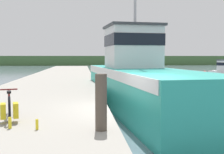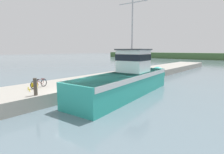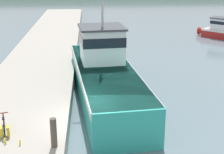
{
  "view_description": "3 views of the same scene",
  "coord_description": "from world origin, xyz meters",
  "px_view_note": "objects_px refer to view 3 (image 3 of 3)",
  "views": [
    {
      "loc": [
        -1.55,
        -8.32,
        2.54
      ],
      "look_at": [
        -0.52,
        1.47,
        1.83
      ],
      "focal_mm": 45.0,
      "sensor_mm": 36.0,
      "label": 1
    },
    {
      "loc": [
        10.5,
        -7.97,
        4.08
      ],
      "look_at": [
        0.24,
        4.04,
        1.63
      ],
      "focal_mm": 28.0,
      "sensor_mm": 36.0,
      "label": 2
    },
    {
      "loc": [
        0.28,
        -14.54,
        7.85
      ],
      "look_at": [
        1.68,
        5.79,
        1.06
      ],
      "focal_mm": 55.0,
      "sensor_mm": 36.0,
      "label": 3
    }
  ],
  "objects_px": {
    "mooring_post": "(54,133)",
    "water_bottle_by_bike": "(5,141)",
    "fishing_boat_main": "(104,74)",
    "water_bottle_on_curb": "(20,143)",
    "bicycle_touring": "(4,127)",
    "boat_blue_far": "(222,30)"
  },
  "relations": [
    {
      "from": "fishing_boat_main",
      "to": "bicycle_touring",
      "type": "relative_size",
      "value": 9.16
    },
    {
      "from": "fishing_boat_main",
      "to": "boat_blue_far",
      "type": "xyz_separation_m",
      "value": [
        13.71,
        16.41,
        -0.59
      ]
    },
    {
      "from": "bicycle_touring",
      "to": "water_bottle_on_curb",
      "type": "distance_m",
      "value": 1.33
    },
    {
      "from": "fishing_boat_main",
      "to": "boat_blue_far",
      "type": "bearing_deg",
      "value": 44.05
    },
    {
      "from": "bicycle_touring",
      "to": "mooring_post",
      "type": "xyz_separation_m",
      "value": [
        2.2,
        -1.22,
        0.28
      ]
    },
    {
      "from": "mooring_post",
      "to": "water_bottle_by_bike",
      "type": "xyz_separation_m",
      "value": [
        -1.97,
        0.36,
        -0.48
      ]
    },
    {
      "from": "fishing_boat_main",
      "to": "water_bottle_by_bike",
      "type": "relative_size",
      "value": 60.17
    },
    {
      "from": "water_bottle_by_bike",
      "to": "water_bottle_on_curb",
      "type": "relative_size",
      "value": 1.11
    },
    {
      "from": "bicycle_touring",
      "to": "water_bottle_on_curb",
      "type": "bearing_deg",
      "value": -65.5
    },
    {
      "from": "bicycle_touring",
      "to": "water_bottle_on_curb",
      "type": "height_order",
      "value": "bicycle_touring"
    },
    {
      "from": "boat_blue_far",
      "to": "water_bottle_by_bike",
      "type": "relative_size",
      "value": 19.0
    },
    {
      "from": "water_bottle_by_bike",
      "to": "mooring_post",
      "type": "bearing_deg",
      "value": -10.29
    },
    {
      "from": "fishing_boat_main",
      "to": "water_bottle_on_curb",
      "type": "bearing_deg",
      "value": -121.85
    },
    {
      "from": "mooring_post",
      "to": "water_bottle_by_bike",
      "type": "bearing_deg",
      "value": 169.71
    },
    {
      "from": "water_bottle_by_bike",
      "to": "water_bottle_on_curb",
      "type": "xyz_separation_m",
      "value": [
        0.6,
        -0.16,
        -0.01
      ]
    },
    {
      "from": "water_bottle_on_curb",
      "to": "water_bottle_by_bike",
      "type": "bearing_deg",
      "value": 165.47
    },
    {
      "from": "boat_blue_far",
      "to": "mooring_post",
      "type": "bearing_deg",
      "value": -167.98
    },
    {
      "from": "boat_blue_far",
      "to": "mooring_post",
      "type": "relative_size",
      "value": 3.94
    },
    {
      "from": "fishing_boat_main",
      "to": "water_bottle_on_curb",
      "type": "xyz_separation_m",
      "value": [
        -3.7,
        -7.67,
        -0.33
      ]
    },
    {
      "from": "bicycle_touring",
      "to": "water_bottle_by_bike",
      "type": "bearing_deg",
      "value": -89.96
    },
    {
      "from": "fishing_boat_main",
      "to": "water_bottle_on_curb",
      "type": "distance_m",
      "value": 8.52
    },
    {
      "from": "boat_blue_far",
      "to": "mooring_post",
      "type": "distance_m",
      "value": 29.11
    }
  ]
}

